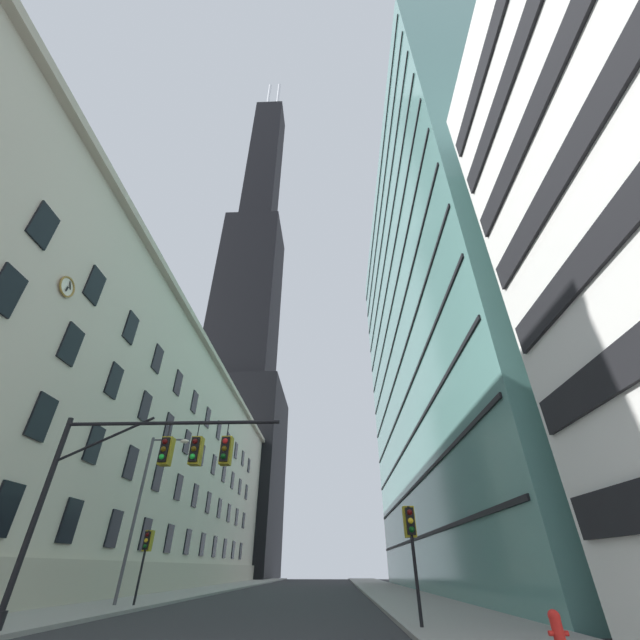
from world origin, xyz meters
TOP-DOWN VIEW (x-y plane):
  - station_building at (-19.43, 31.41)m, footprint 17.54×74.83m
  - dark_skyscraper at (-20.86, 80.72)m, footprint 24.08×24.08m
  - glass_office_midrise at (19.44, 29.57)m, footprint 16.99×49.42m
  - traffic_signal_mast at (-3.04, 4.43)m, footprint 8.64×0.63m
  - traffic_light_near_right at (6.57, 5.88)m, footprint 0.40×0.63m
  - traffic_light_far_left at (-6.89, 14.31)m, footprint 0.40×0.63m
  - street_lamppost at (-7.64, 14.34)m, footprint 2.47×0.32m
  - fire_hydrant at (8.66, 0.65)m, footprint 0.42×0.26m

SIDE VIEW (x-z plane):
  - fire_hydrant at x=8.66m, z-range 0.19..1.04m
  - traffic_light_far_left at x=-6.89m, z-range 1.17..4.64m
  - traffic_light_near_right at x=6.57m, z-range 1.23..4.85m
  - traffic_signal_mast at x=-3.04m, z-range 1.68..8.42m
  - street_lamppost at x=-7.64m, z-range 0.92..9.69m
  - station_building at x=-19.43m, z-range -0.02..24.36m
  - glass_office_midrise at x=19.44m, z-range 0.00..51.15m
  - dark_skyscraper at x=-20.86m, z-range -40.40..153.39m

